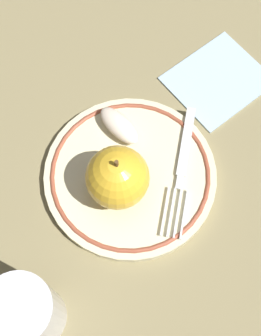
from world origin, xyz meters
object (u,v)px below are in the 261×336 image
napkin_folded (218,80)px  apple_slice_front (119,126)px  plate (130,176)px  drinking_glass (27,313)px  apple_red_whole (117,178)px  fork (182,166)px

napkin_folded → apple_slice_front: bearing=107.4°
plate → apple_slice_front: apple_slice_front is taller
apple_slice_front → drinking_glass: (-0.21, 0.15, 0.03)m
apple_red_whole → drinking_glass: (-0.13, 0.13, -0.00)m
plate → apple_slice_front: (0.07, -0.00, 0.02)m
plate → apple_red_whole: bearing=127.7°
apple_red_whole → napkin_folded: size_ratio=0.67×
plate → drinking_glass: 0.21m
apple_red_whole → fork: (0.01, -0.09, -0.04)m
drinking_glass → napkin_folded: drinking_glass is taller
plate → napkin_folded: bearing=-54.1°
apple_slice_front → fork: 0.10m
plate → apple_slice_front: bearing=-1.3°
plate → napkin_folded: (0.12, -0.16, -0.01)m
apple_slice_front → fork: bearing=-165.2°
apple_slice_front → napkin_folded: 0.17m
fork → napkin_folded: 0.15m
drinking_glass → plate: bearing=-46.8°
fork → apple_red_whole: bearing=-58.4°
apple_slice_front → plate: bearing=150.9°
apple_red_whole → plate: bearing=-52.3°
apple_red_whole → drinking_glass: 0.18m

